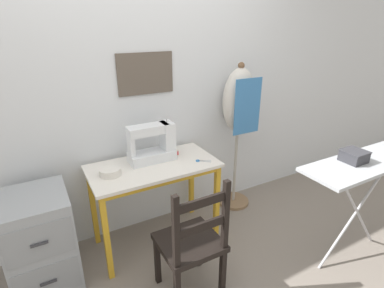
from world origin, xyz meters
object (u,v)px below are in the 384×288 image
Objects in this scene: storage_box at (354,156)px; fabric_bowl at (110,171)px; sewing_machine at (154,144)px; filing_cabinet at (41,241)px; scissors at (201,161)px; wooden_chair at (191,244)px; ironing_board at (368,166)px; thread_spool_near_machine at (177,153)px; dress_form at (239,108)px.

fabric_bowl is at bearing 149.89° from storage_box.
sewing_machine reaches higher than filing_cabinet.
storage_box is (2.03, -0.85, 0.54)m from filing_cabinet.
scissors is 1.11m from storage_box.
wooden_chair is at bearing -34.58° from filing_cabinet.
storage_box is (-0.13, 0.04, 0.09)m from ironing_board.
thread_spool_near_machine is 1.33m from storage_box.
fabric_bowl is at bearing 118.40° from wooden_chair.
fabric_bowl is 0.14× the size of ironing_board.
dress_form is (0.68, 0.07, 0.28)m from thread_spool_near_machine.
thread_spool_near_machine is at bearing 133.83° from storage_box.
wooden_chair is at bearing -126.13° from scissors.
dress_form is (0.57, 0.28, 0.30)m from scissors.
sewing_machine is at bearing -179.15° from thread_spool_near_machine.
dress_form is at bearing 5.61° from filing_cabinet.
ironing_board is at bearing -38.53° from sewing_machine.
dress_form is 1.06m from storage_box.
dress_form reaches higher than scissors.
thread_spool_near_machine is 0.03× the size of dress_form.
sewing_machine reaches higher than ironing_board.
sewing_machine is 2.41× the size of fabric_bowl.
sewing_machine is 1.60m from ironing_board.
wooden_chair is (-0.25, -0.70, -0.33)m from thread_spool_near_machine.
storage_box is (1.50, -0.87, 0.14)m from fabric_bowl.
dress_form reaches higher than thread_spool_near_machine.
wooden_chair is 5.73× the size of storage_box.
filing_cabinet is 0.49× the size of dress_form.
storage_box is at bearing 161.88° from ironing_board.
sewing_machine is at bearing 147.23° from scissors.
ironing_board is (1.05, -1.00, 0.06)m from thread_spool_near_machine.
fabric_bowl reaches higher than filing_cabinet.
fabric_bowl is at bearing -168.27° from sewing_machine.
thread_spool_near_machine is (-0.11, 0.21, 0.02)m from scissors.
fabric_bowl is 1.74m from storage_box.
sewing_machine reaches higher than scissors.
ironing_board is (2.16, -0.89, 0.45)m from filing_cabinet.
dress_form is at bearing 6.84° from fabric_bowl.
scissors is at bearing -4.58° from filing_cabinet.
scissors is (0.32, -0.20, -0.14)m from sewing_machine.
wooden_chair is 1.35m from dress_form.
filing_cabinet is (-0.87, 0.60, -0.06)m from wooden_chair.
wooden_chair is at bearing 167.26° from ironing_board.
sewing_machine is 1.47m from storage_box.
fabric_bowl is 1.87m from ironing_board.
storage_box is at bearing -30.11° from fabric_bowl.
ironing_board is at bearing -29.25° from fabric_bowl.
scissors is 1.23m from ironing_board.
wooden_chair is at bearing -109.66° from thread_spool_near_machine.
wooden_chair reaches higher than scissors.
dress_form is 9.12× the size of storage_box.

